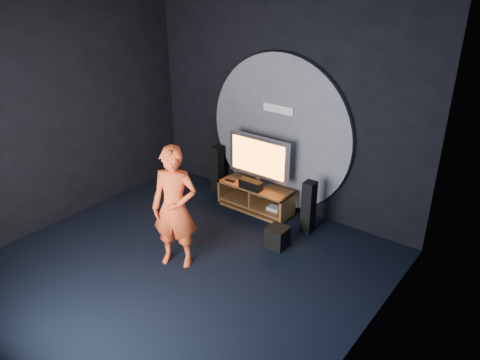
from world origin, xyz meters
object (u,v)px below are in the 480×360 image
(tower_speaker_right, at_px, (309,207))
(subwoofer, at_px, (277,237))
(tv, at_px, (259,159))
(tower_speaker_left, at_px, (218,169))
(media_console, at_px, (256,199))
(player, at_px, (175,208))

(tower_speaker_right, relative_size, subwoofer, 2.66)
(tv, xyz_separation_m, tower_speaker_left, (-1.00, 0.13, -0.49))
(tower_speaker_left, bearing_deg, media_console, -11.29)
(tv, height_order, player, player)
(tv, bearing_deg, player, -89.23)
(tower_speaker_left, height_order, tower_speaker_right, same)
(media_console, bearing_deg, tower_speaker_left, 168.71)
(tower_speaker_right, distance_m, subwoofer, 0.71)
(subwoofer, bearing_deg, tower_speaker_left, 154.04)
(tower_speaker_left, distance_m, subwoofer, 2.15)
(tower_speaker_right, xyz_separation_m, player, (-1.03, -1.82, 0.44))
(media_console, xyz_separation_m, player, (0.02, -1.91, 0.67))
(tv, relative_size, tower_speaker_right, 1.34)
(tower_speaker_right, bearing_deg, subwoofer, -102.18)
(tv, height_order, tower_speaker_right, tv)
(player, bearing_deg, subwoofer, 27.98)
(media_console, xyz_separation_m, subwoofer, (0.91, -0.73, -0.04))
(tv, height_order, tower_speaker_left, tv)
(tv, height_order, subwoofer, tv)
(tv, bearing_deg, subwoofer, -41.05)
(media_console, distance_m, tv, 0.72)
(tower_speaker_left, bearing_deg, subwoofer, -25.96)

